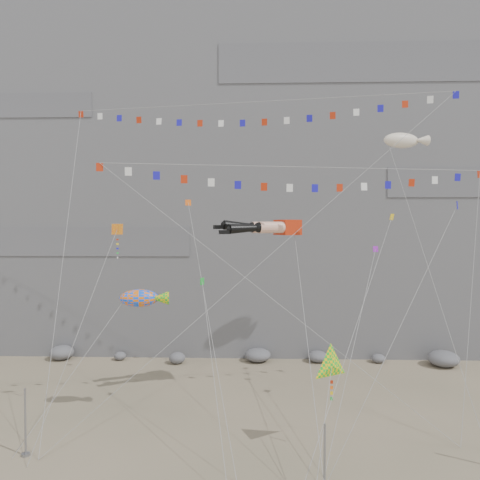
% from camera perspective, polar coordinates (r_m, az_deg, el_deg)
% --- Properties ---
extents(ground, '(120.00, 120.00, 0.00)m').
position_cam_1_polar(ground, '(32.61, 2.35, -23.02)').
color(ground, gray).
rests_on(ground, ground).
extents(cliff, '(80.00, 28.00, 50.00)m').
position_cam_1_polar(cliff, '(62.63, 2.17, 12.21)').
color(cliff, slate).
rests_on(cliff, ground).
extents(talus_boulders, '(60.00, 3.00, 1.20)m').
position_cam_1_polar(talus_boulders, '(48.40, 2.20, -13.89)').
color(talus_boulders, slate).
rests_on(talus_boulders, ground).
extents(anchor_pole_left, '(0.12, 0.12, 4.03)m').
position_cam_1_polar(anchor_pole_left, '(32.31, -24.70, -19.53)').
color(anchor_pole_left, gray).
rests_on(anchor_pole_left, ground).
extents(anchor_pole_center, '(0.12, 0.12, 4.02)m').
position_cam_1_polar(anchor_pole_center, '(25.64, 10.28, -25.31)').
color(anchor_pole_center, gray).
rests_on(anchor_pole_center, ground).
extents(legs_kite, '(6.60, 15.97, 19.97)m').
position_cam_1_polar(legs_kite, '(35.06, 3.24, 1.53)').
color(legs_kite, '#B5260B').
rests_on(legs_kite, ground).
extents(flag_banner_upper, '(30.37, 14.66, 29.31)m').
position_cam_1_polar(flag_banner_upper, '(39.61, 1.62, 16.44)').
color(flag_banner_upper, '#B5260B').
rests_on(flag_banner_upper, ground).
extents(flag_banner_lower, '(27.00, 7.02, 20.61)m').
position_cam_1_polar(flag_banner_lower, '(33.39, 7.64, 8.78)').
color(flag_banner_lower, '#B5260B').
rests_on(flag_banner_lower, ground).
extents(harlequin_kite, '(4.40, 6.48, 14.95)m').
position_cam_1_polar(harlequin_kite, '(32.50, -14.79, 1.13)').
color(harlequin_kite, '#F6331B').
rests_on(harlequin_kite, ground).
extents(fish_windsock, '(8.24, 6.45, 11.93)m').
position_cam_1_polar(fish_windsock, '(33.25, -12.21, -6.96)').
color(fish_windsock, orange).
rests_on(fish_windsock, ground).
extents(delta_kite, '(3.34, 7.86, 8.88)m').
position_cam_1_polar(delta_kite, '(29.38, 11.13, -14.82)').
color(delta_kite, yellow).
rests_on(delta_kite, ground).
extents(blimp_windsock, '(4.30, 12.40, 23.56)m').
position_cam_1_polar(blimp_windsock, '(41.67, 19.07, 11.34)').
color(blimp_windsock, '#EFDFC4').
rests_on(blimp_windsock, ground).
extents(small_kite_a, '(5.07, 13.95, 20.94)m').
position_cam_1_polar(small_kite_a, '(37.83, -6.24, 3.98)').
color(small_kite_a, orange).
rests_on(small_kite_a, ground).
extents(small_kite_b, '(6.17, 12.24, 17.56)m').
position_cam_1_polar(small_kite_b, '(36.52, 16.08, -1.60)').
color(small_kite_b, purple).
rests_on(small_kite_b, ground).
extents(small_kite_c, '(3.03, 10.51, 14.08)m').
position_cam_1_polar(small_kite_c, '(32.92, -4.59, -5.39)').
color(small_kite_c, green).
rests_on(small_kite_c, ground).
extents(small_kite_d, '(9.52, 16.04, 22.81)m').
position_cam_1_polar(small_kite_d, '(38.84, 17.88, 2.21)').
color(small_kite_d, yellow).
rests_on(small_kite_d, ground).
extents(small_kite_e, '(10.13, 7.41, 18.95)m').
position_cam_1_polar(small_kite_e, '(33.90, 24.79, 3.44)').
color(small_kite_e, '#1914B4').
rests_on(small_kite_e, ground).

